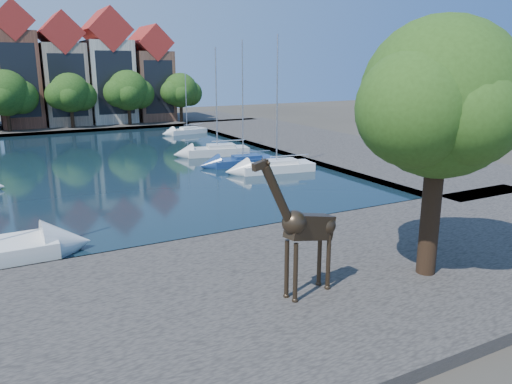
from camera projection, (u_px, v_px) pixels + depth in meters
ground at (188, 247)px, 25.88m from camera, size 160.00×160.00×0.00m
water_basin at (96, 165)px, 46.36m from camera, size 38.00×50.00×0.08m
near_quay at (250, 296)px, 19.85m from camera, size 50.00×14.00×0.50m
far_quay at (53, 126)px, 73.62m from camera, size 60.00×16.00×0.50m
right_quay at (318, 143)px, 57.73m from camera, size 14.00×52.00×0.50m
plane_tree at (443, 104)px, 19.76m from camera, size 8.32×6.40×10.62m
townhouse_center at (17, 70)px, 69.75m from camera, size 5.44×9.18×16.93m
townhouse_east_inner at (63, 74)px, 72.65m from camera, size 5.94×9.18×15.79m
townhouse_east_mid at (108, 71)px, 75.53m from camera, size 6.43×9.18×16.65m
townhouse_east_end at (150, 77)px, 78.75m from camera, size 5.44×9.18×14.43m
far_tree_mid_west at (6, 94)px, 64.97m from camera, size 7.80×6.00×8.00m
far_tree_mid_east at (71, 94)px, 68.66m from camera, size 7.02×5.40×7.52m
far_tree_east at (129, 92)px, 72.29m from camera, size 7.54×5.80×7.84m
far_tree_far_east at (181, 91)px, 75.98m from camera, size 6.76×5.20×7.36m
giraffe_statue at (304, 228)px, 18.74m from camera, size 3.91×1.12×5.60m
sailboat_right_a at (276, 165)px, 43.42m from camera, size 6.72×3.24×11.48m
sailboat_right_b at (243, 160)px, 46.10m from camera, size 6.00×2.54×11.19m
sailboat_right_c at (217, 149)px, 51.08m from camera, size 6.57×3.32×10.70m
sailboat_right_d at (187, 130)px, 66.82m from camera, size 5.42×2.68×7.92m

